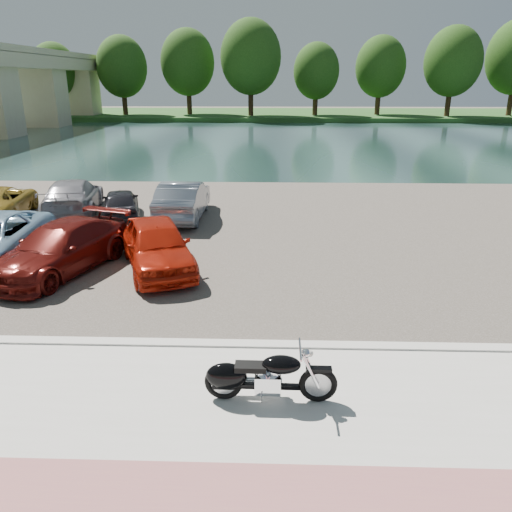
# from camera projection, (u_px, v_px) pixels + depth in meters

# --- Properties ---
(ground) EXTENTS (200.00, 200.00, 0.00)m
(ground) POSITION_uv_depth(u_px,v_px,m) (267.00, 407.00, 8.80)
(ground) COLOR #595447
(ground) RESTS_ON ground
(promenade) EXTENTS (60.00, 6.00, 0.10)m
(promenade) POSITION_uv_depth(u_px,v_px,m) (266.00, 443.00, 7.84)
(promenade) COLOR beige
(promenade) RESTS_ON ground
(kerb) EXTENTS (60.00, 0.30, 0.14)m
(kerb) POSITION_uv_depth(u_px,v_px,m) (268.00, 346.00, 10.66)
(kerb) COLOR beige
(kerb) RESTS_ON ground
(parking_lot) EXTENTS (60.00, 18.00, 0.04)m
(parking_lot) POSITION_uv_depth(u_px,v_px,m) (270.00, 229.00, 19.15)
(parking_lot) COLOR #3E3932
(parking_lot) RESTS_ON ground
(river) EXTENTS (120.00, 40.00, 0.00)m
(river) POSITION_uv_depth(u_px,v_px,m) (272.00, 141.00, 46.45)
(river) COLOR #192D2D
(river) RESTS_ON ground
(far_bank) EXTENTS (120.00, 24.00, 0.60)m
(far_bank) POSITION_uv_depth(u_px,v_px,m) (272.00, 114.00, 76.48)
(far_bank) COLOR #1D4318
(far_bank) RESTS_ON ground
(far_trees) EXTENTS (70.25, 10.68, 12.52)m
(far_trees) POSITION_uv_depth(u_px,v_px,m) (305.00, 63.00, 68.09)
(far_trees) COLOR #322112
(far_trees) RESTS_ON far_bank
(motorcycle) EXTENTS (2.33, 0.75, 1.05)m
(motorcycle) POSITION_uv_depth(u_px,v_px,m) (258.00, 377.00, 8.69)
(motorcycle) COLOR black
(motorcycle) RESTS_ON promenade
(car_3) EXTENTS (3.46, 5.29, 1.43)m
(car_3) POSITION_uv_depth(u_px,v_px,m) (61.00, 248.00, 14.67)
(car_3) COLOR #59110C
(car_3) RESTS_ON parking_lot
(car_4) EXTENTS (3.27, 4.80, 1.52)m
(car_4) POSITION_uv_depth(u_px,v_px,m) (157.00, 245.00, 14.81)
(car_4) COLOR #B31E0B
(car_4) RESTS_ON parking_lot
(car_7) EXTENTS (3.06, 5.38, 1.47)m
(car_7) POSITION_uv_depth(u_px,v_px,m) (73.00, 197.00, 21.00)
(car_7) COLOR gray
(car_7) RESTS_ON parking_lot
(car_8) EXTENTS (2.36, 3.83, 1.22)m
(car_8) POSITION_uv_depth(u_px,v_px,m) (121.00, 203.00, 20.41)
(car_8) COLOR black
(car_8) RESTS_ON parking_lot
(car_9) EXTENTS (1.65, 4.68, 1.54)m
(car_9) POSITION_uv_depth(u_px,v_px,m) (183.00, 200.00, 20.31)
(car_9) COLOR slate
(car_9) RESTS_ON parking_lot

